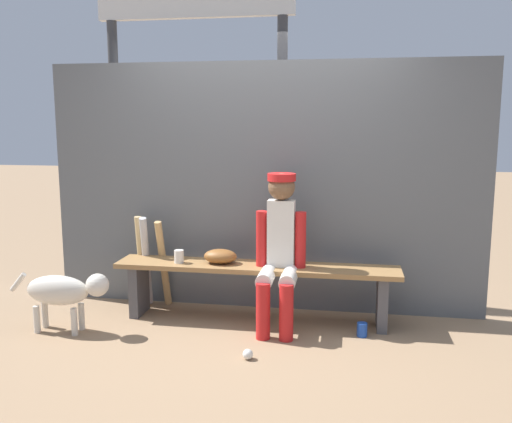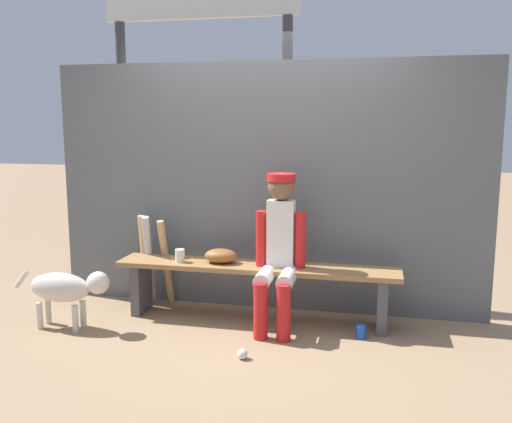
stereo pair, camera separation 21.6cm
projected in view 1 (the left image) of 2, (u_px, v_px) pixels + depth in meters
ground_plane at (256, 320)px, 4.65m from camera, size 30.00×30.00×0.00m
chainlink_fence at (263, 188)px, 4.82m from camera, size 3.85×0.03×2.18m
dugout_bench at (256, 278)px, 4.59m from camera, size 2.37×0.36×0.48m
player_seated at (279, 245)px, 4.40m from camera, size 0.41×0.55×1.25m
baseball_glove at (220, 256)px, 4.61m from camera, size 0.28×0.20×0.12m
bat_wood_tan at (163, 264)px, 4.93m from camera, size 0.09×0.24×0.81m
bat_aluminum_silver at (146, 262)px, 4.93m from camera, size 0.11×0.27×0.84m
bat_wood_natural at (142, 261)px, 4.95m from camera, size 0.09×0.15×0.84m
baseball at (248, 354)px, 3.88m from camera, size 0.07×0.07×0.07m
cup_on_ground at (362, 330)px, 4.29m from camera, size 0.08×0.08×0.11m
cup_on_bench at (179, 257)px, 4.62m from camera, size 0.08×0.08×0.11m
scoreboard at (201, 30)px, 5.32m from camera, size 2.23×0.27×3.62m
dog at (64, 291)px, 4.35m from camera, size 0.84×0.20×0.49m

